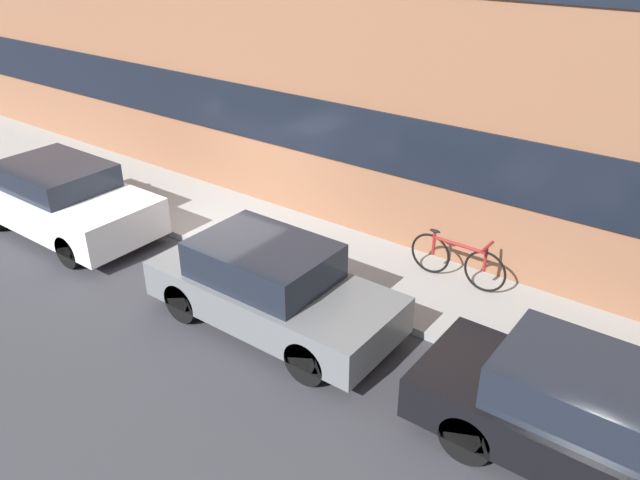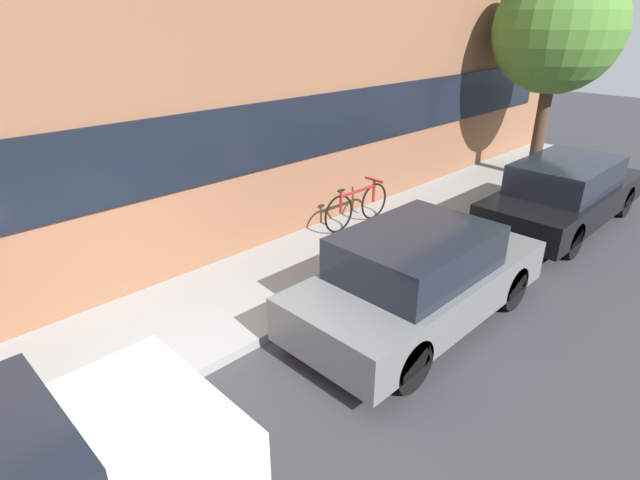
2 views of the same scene
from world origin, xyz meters
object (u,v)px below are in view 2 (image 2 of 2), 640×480
(parked_car_grey, at_px, (419,278))
(bicycle, at_px, (357,205))
(street_tree, at_px, (558,29))
(parked_car_black, at_px, (565,193))

(parked_car_grey, bearing_deg, bicycle, 55.94)
(street_tree, bearing_deg, parked_car_grey, -167.30)
(parked_car_black, distance_m, bicycle, 4.11)
(parked_car_black, relative_size, street_tree, 0.93)
(parked_car_black, relative_size, bicycle, 2.63)
(parked_car_black, distance_m, street_tree, 4.14)
(parked_car_grey, relative_size, parked_car_black, 0.86)
(bicycle, bearing_deg, parked_car_grey, -123.18)
(bicycle, bearing_deg, parked_car_black, -39.65)
(parked_car_grey, distance_m, bicycle, 3.23)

